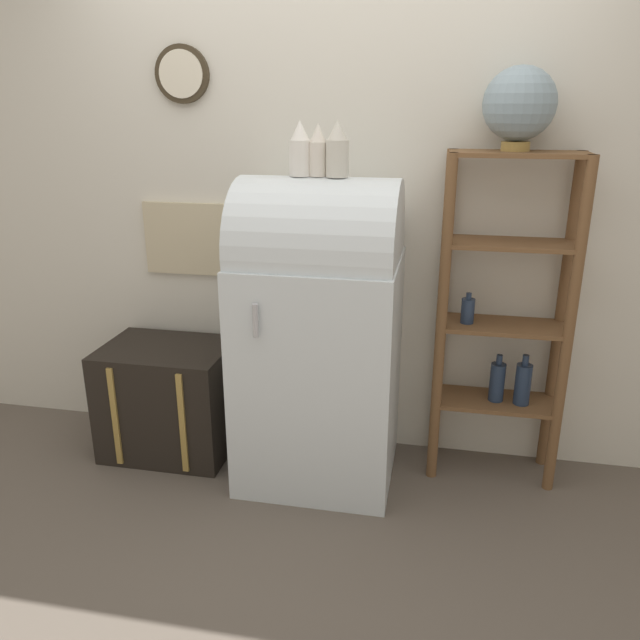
{
  "coord_description": "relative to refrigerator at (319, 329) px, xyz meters",
  "views": [
    {
      "loc": [
        0.55,
        -2.49,
        1.77
      ],
      "look_at": [
        0.0,
        0.22,
        0.81
      ],
      "focal_mm": 35.0,
      "sensor_mm": 36.0,
      "label": 1
    }
  ],
  "objects": [
    {
      "name": "suitcase_trunk",
      "position": [
        -0.82,
        0.05,
        -0.47
      ],
      "size": [
        0.65,
        0.49,
        0.59
      ],
      "color": "black",
      "rests_on": "ground_plane"
    },
    {
      "name": "wall_back",
      "position": [
        -0.01,
        0.36,
        0.59
      ],
      "size": [
        7.0,
        0.09,
        2.7
      ],
      "color": "silver",
      "rests_on": "ground_plane"
    },
    {
      "name": "vase_left",
      "position": [
        -0.09,
        0.01,
        0.82
      ],
      "size": [
        0.1,
        0.1,
        0.23
      ],
      "color": "white",
      "rests_on": "refrigerator"
    },
    {
      "name": "shelf_unit",
      "position": [
        0.84,
        0.17,
        0.08
      ],
      "size": [
        0.61,
        0.28,
        1.57
      ],
      "color": "brown",
      "rests_on": "ground_plane"
    },
    {
      "name": "vase_center",
      "position": [
        -0.01,
        0.01,
        0.81
      ],
      "size": [
        0.08,
        0.08,
        0.22
      ],
      "color": "silver",
      "rests_on": "refrigerator"
    },
    {
      "name": "ground_plane",
      "position": [
        0.0,
        -0.22,
        -0.76
      ],
      "size": [
        12.0,
        12.0,
        0.0
      ],
      "primitive_type": "plane",
      "color": "#60564C"
    },
    {
      "name": "refrigerator",
      "position": [
        0.0,
        0.0,
        0.0
      ],
      "size": [
        0.73,
        0.7,
        1.47
      ],
      "color": "silver",
      "rests_on": "ground_plane"
    },
    {
      "name": "vase_right",
      "position": [
        0.08,
        -0.01,
        0.82
      ],
      "size": [
        0.1,
        0.1,
        0.24
      ],
      "color": "beige",
      "rests_on": "refrigerator"
    },
    {
      "name": "globe",
      "position": [
        0.83,
        0.2,
        1.0
      ],
      "size": [
        0.31,
        0.31,
        0.35
      ],
      "color": "#AD8942",
      "rests_on": "shelf_unit"
    }
  ]
}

